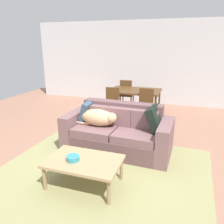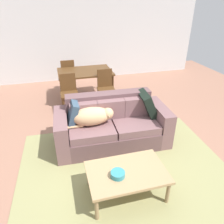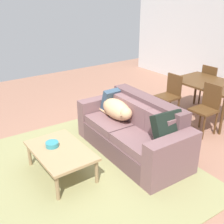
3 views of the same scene
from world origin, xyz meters
TOP-DOWN VIEW (x-y plane):
  - ground_plane at (0.00, 0.00)m, footprint 10.00×10.00m
  - back_partition at (0.00, 4.00)m, footprint 8.00×0.12m
  - area_rug at (0.15, -0.70)m, footprint 3.40×3.05m
  - couch at (0.15, 0.24)m, footprint 2.04×0.96m
  - dog_on_left_cushion at (-0.20, 0.17)m, footprint 0.84×0.35m
  - throw_pillow_by_left_arm at (-0.53, 0.33)m, footprint 0.23×0.43m
  - throw_pillow_by_right_arm at (0.84, 0.27)m, footprint 0.35×0.49m
  - coffee_table at (0.03, -0.99)m, footprint 1.04×0.68m
  - bowl_on_coffee_table at (-0.11, -1.05)m, footprint 0.18×0.18m
  - dining_table at (-0.00, 2.33)m, footprint 1.36×0.94m
  - dining_chair_near_left at (-0.48, 1.72)m, footprint 0.40×0.40m
  - dining_chair_near_right at (0.40, 1.73)m, footprint 0.41×0.41m
  - dining_chair_far_left at (-0.40, 2.93)m, footprint 0.41×0.41m

SIDE VIEW (x-z plane):
  - ground_plane at x=0.00m, z-range 0.00..0.00m
  - area_rug at x=0.15m, z-range 0.00..0.01m
  - couch at x=0.15m, z-range -0.10..0.79m
  - coffee_table at x=0.03m, z-range 0.16..0.56m
  - bowl_on_coffee_table at x=-0.11m, z-range 0.40..0.47m
  - dining_chair_near_left at x=-0.48m, z-range 0.06..0.95m
  - dining_chair_far_left at x=-0.40m, z-range 0.05..0.98m
  - dining_chair_near_right at x=0.40m, z-range 0.06..0.97m
  - dog_on_left_cushion at x=-0.20m, z-range 0.48..0.79m
  - throw_pillow_by_left_arm at x=-0.53m, z-range 0.45..0.89m
  - throw_pillow_by_right_arm at x=0.84m, z-range 0.45..0.93m
  - dining_table at x=0.00m, z-range 0.31..1.07m
  - back_partition at x=0.00m, z-range 0.00..2.70m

